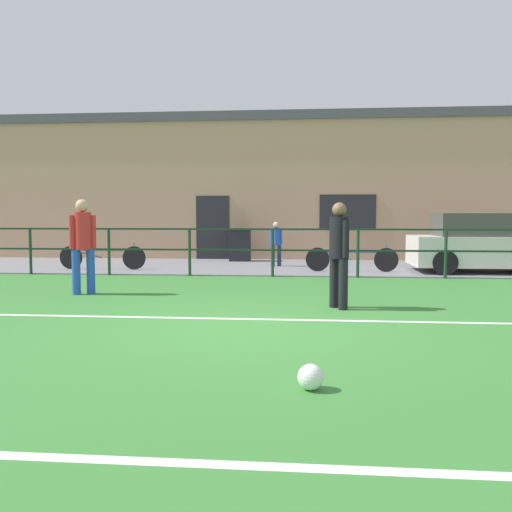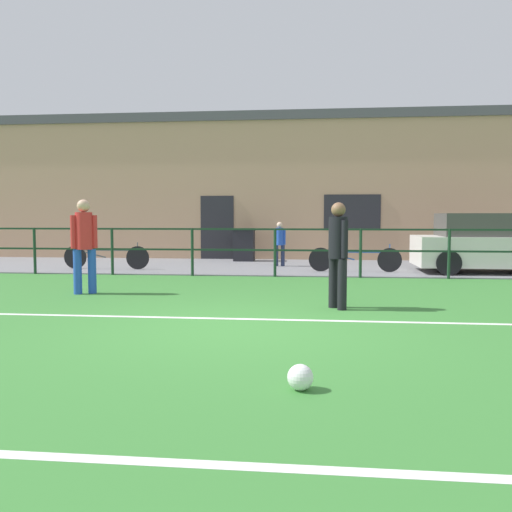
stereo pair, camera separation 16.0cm
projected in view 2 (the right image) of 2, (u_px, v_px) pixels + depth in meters
The scene contains 14 objects.
ground at pixel (240, 328), 7.20m from camera, with size 60.00×44.00×0.04m, color #387A33.
field_line_touchline at pixel (246, 319), 7.75m from camera, with size 36.00×0.11×0.00m, color white.
field_line_hash at pixel (148, 461), 3.26m from camera, with size 36.00×0.11×0.00m, color white.
pavement_strip at pixel (282, 267), 15.63m from camera, with size 48.00×5.00×0.02m, color slate.
perimeter_fence at pixel (275, 245), 13.10m from camera, with size 36.07×0.07×1.15m.
clubhouse_facade at pixel (289, 187), 19.12m from camera, with size 28.00×2.56×4.84m.
player_goalkeeper at pixel (338, 249), 8.55m from camera, with size 0.29×0.40×1.65m.
player_striker at pixel (84, 240), 10.21m from camera, with size 0.43×0.31×1.75m.
soccer_ball_match at pixel (300, 377), 4.59m from camera, with size 0.22×0.22×0.22m, color white.
spectator_child at pixel (280, 241), 15.65m from camera, with size 0.34×0.22×1.25m.
parked_car_red at pixel (494, 244), 13.90m from camera, with size 3.95×1.87×1.49m.
bicycle_parked_0 at pixel (106, 257), 14.82m from camera, with size 2.35×0.04×0.72m.
bicycle_parked_1 at pixel (355, 259), 14.10m from camera, with size 2.35×0.04×0.71m.
trash_bin_0 at pixel (244, 244), 17.46m from camera, with size 0.67×0.57×1.03m.
Camera 2 is at (0.98, -7.05, 1.45)m, focal length 38.85 mm.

